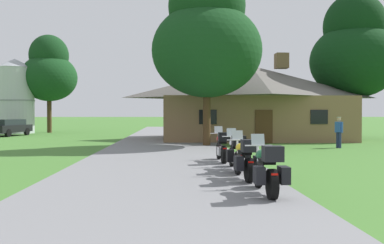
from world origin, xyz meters
name	(u,v)px	position (x,y,z in m)	size (l,w,h in m)	color
ground_plane	(166,150)	(0.00, 20.00, 0.00)	(500.00, 500.00, 0.00)	#42752D
asphalt_driveway	(165,153)	(0.00, 18.00, 0.03)	(6.40, 80.00, 0.06)	slate
motorcycle_green_nearest_to_camera	(267,170)	(2.39, 7.63, 0.61)	(0.72, 2.08, 1.30)	black
motorcycle_yellow_second_in_row	(245,159)	(2.28, 9.82, 0.61)	(0.76, 2.08, 1.30)	black
motorcycle_white_third_in_row	(236,153)	(2.34, 11.78, 0.61)	(0.72, 2.08, 1.30)	black
motorcycle_red_farthest_in_row	(222,147)	(2.16, 14.18, 0.62)	(0.66, 2.08, 1.30)	black
stone_lodge	(251,101)	(6.05, 29.15, 2.77)	(13.30, 9.35, 6.27)	brown
bystander_blue_shirt_near_lodge	(339,130)	(9.33, 20.98, 0.95)	(0.35, 0.51, 1.69)	navy
tree_by_lodge_front	(207,38)	(2.28, 22.50, 6.18)	(6.25, 6.25, 10.27)	#422D19
tree_left_far	(49,71)	(-11.79, 40.87, 6.06)	(5.43, 5.43, 9.63)	#422D19
tree_right_of_lodge	(354,51)	(14.07, 29.95, 6.63)	(6.58, 6.58, 10.95)	#422D19
metal_silo_distant	(15,96)	(-14.67, 39.69, 3.56)	(3.61, 3.61, 7.11)	#B2B7BC
parked_black_suv_far_left	(8,127)	(-13.42, 34.56, 0.78)	(2.67, 4.86, 1.40)	black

